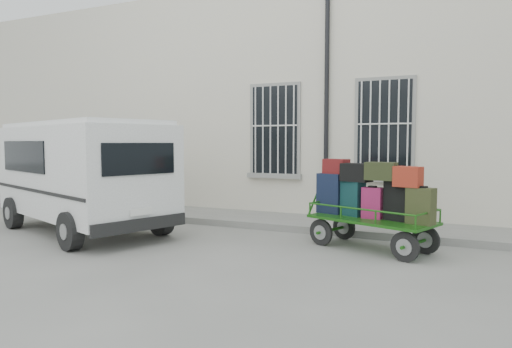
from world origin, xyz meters
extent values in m
plane|color=slate|center=(0.00, 0.00, 0.00)|extent=(80.00, 80.00, 0.00)
cube|color=beige|center=(0.00, 5.50, 3.00)|extent=(24.00, 5.00, 6.00)
cylinder|color=black|center=(0.95, 2.92, 2.80)|extent=(0.11, 0.11, 5.60)
cube|color=black|center=(-0.40, 2.98, 2.25)|extent=(1.20, 0.08, 2.20)
cube|color=gray|center=(-0.40, 2.96, 1.09)|extent=(1.45, 0.22, 0.12)
cube|color=black|center=(2.30, 2.98, 2.25)|extent=(1.20, 0.08, 2.20)
cube|color=gray|center=(2.30, 2.96, 1.09)|extent=(1.45, 0.22, 0.12)
cube|color=slate|center=(0.00, 2.20, 0.07)|extent=(24.00, 1.70, 0.15)
cylinder|color=black|center=(1.56, 0.45, 0.25)|extent=(0.48, 0.23, 0.50)
cylinder|color=gray|center=(1.56, 0.45, 0.25)|extent=(0.29, 0.18, 0.27)
cylinder|color=black|center=(1.83, 1.15, 0.25)|extent=(0.48, 0.23, 0.50)
cylinder|color=gray|center=(1.83, 1.15, 0.25)|extent=(0.29, 0.18, 0.27)
cylinder|color=black|center=(3.13, -0.16, 0.25)|extent=(0.48, 0.23, 0.50)
cylinder|color=gray|center=(3.13, -0.16, 0.25)|extent=(0.29, 0.18, 0.27)
cylinder|color=black|center=(3.40, 0.54, 0.25)|extent=(0.48, 0.23, 0.50)
cylinder|color=gray|center=(3.40, 0.54, 0.25)|extent=(0.29, 0.18, 0.27)
cube|color=#1C5914|center=(2.48, 0.50, 0.55)|extent=(2.40, 1.71, 0.05)
cylinder|color=#1C5914|center=(1.23, 0.98, 0.70)|extent=(0.28, 0.14, 0.56)
cube|color=black|center=(1.64, 0.79, 0.95)|extent=(0.54, 0.39, 0.77)
cube|color=black|center=(1.64, 0.79, 1.35)|extent=(0.23, 0.19, 0.03)
cube|color=black|center=(2.10, 0.66, 0.89)|extent=(0.48, 0.41, 0.65)
cube|color=black|center=(2.10, 0.66, 1.23)|extent=(0.20, 0.18, 0.03)
cube|color=#A01D4D|center=(2.49, 0.48, 0.85)|extent=(0.37, 0.24, 0.56)
cube|color=black|center=(2.49, 0.48, 1.15)|extent=(0.16, 0.14, 0.03)
cube|color=black|center=(2.93, 0.44, 0.92)|extent=(0.49, 0.38, 0.70)
cube|color=black|center=(2.93, 0.44, 1.29)|extent=(0.20, 0.17, 0.03)
cube|color=#343A1D|center=(3.33, 0.23, 0.88)|extent=(0.50, 0.39, 0.61)
cube|color=black|center=(3.33, 0.23, 1.20)|extent=(0.21, 0.19, 0.03)
cube|color=#511015|center=(1.73, 0.83, 1.48)|extent=(0.53, 0.41, 0.28)
cube|color=black|center=(2.17, 0.61, 1.38)|extent=(0.61, 0.46, 0.33)
cube|color=black|center=(2.64, 0.45, 1.43)|extent=(0.56, 0.38, 0.32)
cube|color=maroon|center=(3.11, 0.29, 1.36)|extent=(0.50, 0.38, 0.35)
cube|color=silver|center=(-3.51, -0.38, 1.33)|extent=(4.98, 3.45, 1.87)
cube|color=silver|center=(-3.51, -0.38, 2.31)|extent=(4.73, 3.23, 0.10)
cube|color=black|center=(-5.64, 0.42, 1.70)|extent=(0.78, 1.68, 0.78)
cube|color=black|center=(-4.44, -1.09, 1.64)|extent=(2.16, 0.84, 0.65)
cube|color=black|center=(-1.36, -1.18, 1.64)|extent=(0.55, 1.38, 0.57)
cube|color=black|center=(-1.37, -1.17, 0.45)|extent=(0.77, 1.84, 0.23)
cube|color=white|center=(-1.33, -1.19, 0.69)|extent=(0.18, 0.42, 0.12)
cylinder|color=black|center=(-5.26, -0.75, 0.35)|extent=(0.74, 0.46, 0.71)
cylinder|color=black|center=(-4.59, 1.05, 0.35)|extent=(0.74, 0.46, 0.71)
cylinder|color=black|center=(-2.43, -1.80, 0.35)|extent=(0.74, 0.46, 0.71)
cylinder|color=black|center=(-1.76, -0.01, 0.35)|extent=(0.74, 0.46, 0.71)
camera|label=1|loc=(3.91, -7.79, 1.94)|focal=32.00mm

